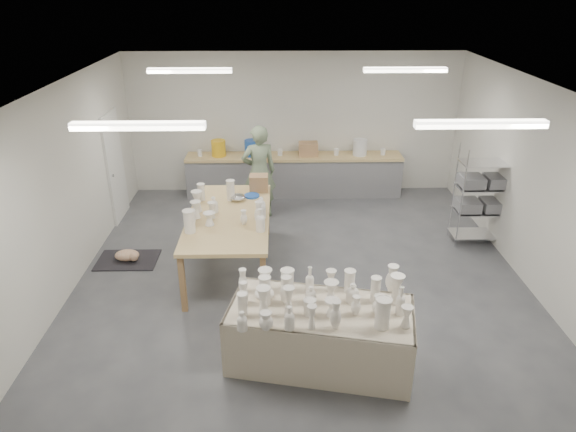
{
  "coord_description": "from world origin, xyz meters",
  "views": [
    {
      "loc": [
        -0.34,
        -6.77,
        4.34
      ],
      "look_at": [
        -0.2,
        0.3,
        1.05
      ],
      "focal_mm": 32.0,
      "sensor_mm": 36.0,
      "label": 1
    }
  ],
  "objects_px": {
    "work_table": "(230,213)",
    "potter": "(259,172)",
    "red_stool": "(260,196)",
    "drying_table": "(320,331)"
  },
  "relations": [
    {
      "from": "work_table",
      "to": "potter",
      "type": "bearing_deg",
      "value": 78.61
    },
    {
      "from": "potter",
      "to": "red_stool",
      "type": "distance_m",
      "value": 0.67
    },
    {
      "from": "work_table",
      "to": "potter",
      "type": "height_order",
      "value": "potter"
    },
    {
      "from": "drying_table",
      "to": "potter",
      "type": "distance_m",
      "value": 4.42
    },
    {
      "from": "work_table",
      "to": "red_stool",
      "type": "bearing_deg",
      "value": 79.97
    },
    {
      "from": "work_table",
      "to": "red_stool",
      "type": "xyz_separation_m",
      "value": [
        0.4,
        2.24,
        -0.64
      ]
    },
    {
      "from": "potter",
      "to": "red_stool",
      "type": "bearing_deg",
      "value": -103.86
    },
    {
      "from": "work_table",
      "to": "red_stool",
      "type": "height_order",
      "value": "work_table"
    },
    {
      "from": "drying_table",
      "to": "red_stool",
      "type": "relative_size",
      "value": 5.78
    },
    {
      "from": "drying_table",
      "to": "red_stool",
      "type": "distance_m",
      "value": 4.66
    }
  ]
}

